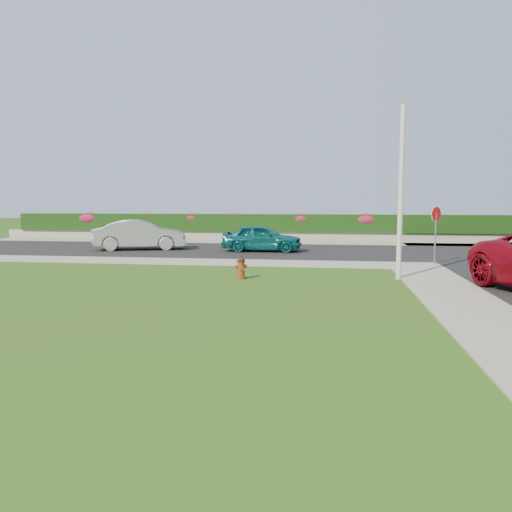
% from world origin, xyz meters
% --- Properties ---
extents(ground, '(120.00, 120.00, 0.00)m').
position_xyz_m(ground, '(0.00, 0.00, 0.00)').
color(ground, black).
rests_on(ground, ground).
extents(street_far, '(26.00, 8.00, 0.04)m').
position_xyz_m(street_far, '(-5.00, 14.00, 0.02)').
color(street_far, black).
rests_on(street_far, ground).
extents(sidewalk_far, '(24.00, 2.00, 0.04)m').
position_xyz_m(sidewalk_far, '(-6.00, 9.00, 0.02)').
color(sidewalk_far, gray).
rests_on(sidewalk_far, ground).
extents(curb_corner, '(2.00, 2.00, 0.04)m').
position_xyz_m(curb_corner, '(7.00, 9.00, 0.02)').
color(curb_corner, gray).
rests_on(curb_corner, ground).
extents(sidewalk_beyond, '(34.00, 2.00, 0.04)m').
position_xyz_m(sidewalk_beyond, '(-1.00, 19.00, 0.02)').
color(sidewalk_beyond, gray).
rests_on(sidewalk_beyond, ground).
extents(retaining_wall, '(34.00, 0.40, 0.60)m').
position_xyz_m(retaining_wall, '(-1.00, 20.50, 0.30)').
color(retaining_wall, gray).
rests_on(retaining_wall, ground).
extents(hedge, '(32.00, 0.90, 1.10)m').
position_xyz_m(hedge, '(-1.00, 20.60, 1.15)').
color(hedge, black).
rests_on(hedge, retaining_wall).
extents(fire_hydrant, '(0.40, 0.38, 0.77)m').
position_xyz_m(fire_hydrant, '(0.90, 4.84, 0.37)').
color(fire_hydrant, '#54210D').
rests_on(fire_hydrant, ground).
extents(sedan_teal, '(3.93, 1.59, 1.34)m').
position_xyz_m(sedan_teal, '(0.38, 13.56, 0.71)').
color(sedan_teal, '#0B555B').
rests_on(sedan_teal, street_far).
extents(sedan_silver, '(4.90, 2.94, 1.53)m').
position_xyz_m(sedan_silver, '(-5.93, 13.53, 0.80)').
color(sedan_silver, '#95989C').
rests_on(sedan_silver, street_far).
extents(utility_pole, '(0.16, 0.16, 5.50)m').
position_xyz_m(utility_pole, '(5.93, 5.57, 2.75)').
color(utility_pole, silver).
rests_on(utility_pole, ground).
extents(stop_sign, '(0.48, 0.44, 2.32)m').
position_xyz_m(stop_sign, '(7.84, 9.60, 1.70)').
color(stop_sign, slate).
rests_on(stop_sign, ground).
extents(flower_clump_a, '(1.54, 0.99, 0.77)m').
position_xyz_m(flower_clump_a, '(-12.23, 20.50, 1.39)').
color(flower_clump_a, '#B81F61').
rests_on(flower_clump_a, hedge).
extents(flower_clump_b, '(1.06, 0.68, 0.53)m').
position_xyz_m(flower_clump_b, '(-8.20, 20.50, 1.49)').
color(flower_clump_b, '#B81F61').
rests_on(flower_clump_b, hedge).
extents(flower_clump_c, '(1.20, 0.77, 0.60)m').
position_xyz_m(flower_clump_c, '(-5.14, 20.50, 1.46)').
color(flower_clump_c, '#B81F61').
rests_on(flower_clump_c, hedge).
extents(flower_clump_d, '(1.08, 0.70, 0.54)m').
position_xyz_m(flower_clump_d, '(-2.25, 20.50, 1.49)').
color(flower_clump_d, '#B81F61').
rests_on(flower_clump_d, hedge).
extents(flower_clump_e, '(1.26, 0.81, 0.63)m').
position_xyz_m(flower_clump_e, '(1.88, 20.50, 1.45)').
color(flower_clump_e, '#B81F61').
rests_on(flower_clump_e, hedge).
extents(flower_clump_f, '(1.48, 0.95, 0.74)m').
position_xyz_m(flower_clump_f, '(5.87, 20.50, 1.41)').
color(flower_clump_f, '#B81F61').
rests_on(flower_clump_f, hedge).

